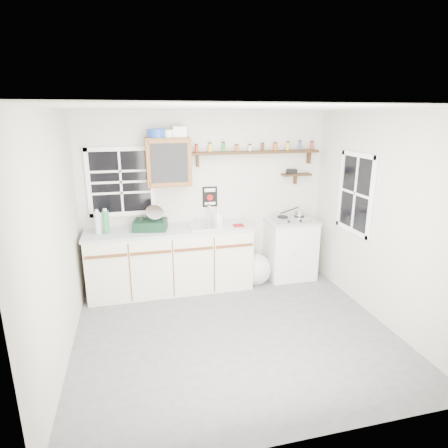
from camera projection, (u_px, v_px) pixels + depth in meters
The scene contains 18 objects.
room at pixel (235, 229), 4.03m from camera, with size 3.64×3.24×2.54m.
main_cabinet at pixel (171, 259), 5.32m from camera, with size 2.31×0.63×0.92m.
right_cabinet at pixel (290, 249), 5.77m from camera, with size 0.73×0.57×0.91m.
sink at pixel (207, 225), 5.32m from camera, with size 0.52×0.44×0.29m.
upper_cabinet at pixel (168, 162), 5.09m from camera, with size 0.60×0.32×0.65m.
upper_cabinet_clutter at pixel (166, 133), 4.98m from camera, with size 0.51×0.24×0.14m.
spice_shelf at pixel (257, 152), 5.42m from camera, with size 1.91×0.18×0.35m.
secondary_shelf at pixel (295, 174), 5.67m from camera, with size 0.45×0.16×0.24m.
warning_sign at pixel (210, 197), 5.51m from camera, with size 0.22×0.02×0.30m.
window_back at pixel (121, 182), 5.15m from camera, with size 0.93×0.03×0.98m.
window_right at pixel (356, 193), 4.89m from camera, with size 0.03×0.78×1.08m.
water_bottles at pixel (102, 222), 4.94m from camera, with size 0.18×0.10×0.33m.
dish_rack at pixel (152, 222), 5.13m from camera, with size 0.50×0.41×0.33m.
soap_bottle at pixel (218, 217), 5.40m from camera, with size 0.10×0.10×0.21m, color white.
rag at pixel (239, 225), 5.31m from camera, with size 0.14×0.12×0.02m, color maroon.
hotplate at pixel (291, 219), 5.61m from camera, with size 0.53×0.29×0.08m.
saucepan at pixel (299, 213), 5.62m from camera, with size 0.33×0.22×0.15m.
trash_bag at pixel (256, 269), 5.60m from camera, with size 0.44×0.40×0.50m.
Camera 1 is at (-1.03, -3.71, 2.42)m, focal length 30.00 mm.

